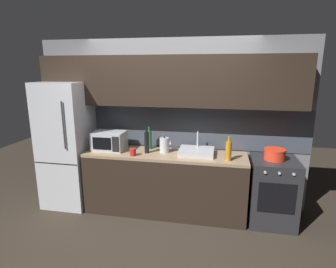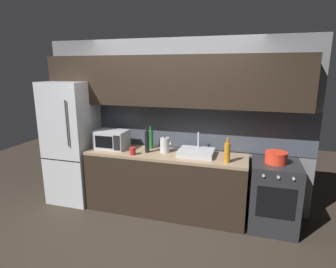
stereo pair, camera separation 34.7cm
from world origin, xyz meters
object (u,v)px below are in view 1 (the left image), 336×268
at_px(oven_range, 272,191).
at_px(kettle, 164,145).
at_px(mug_red, 133,152).
at_px(wine_bottle_dark, 147,142).
at_px(microwave, 109,141).
at_px(wine_bottle_green, 149,140).
at_px(refrigerator, 67,145).
at_px(wine_bottle_amber, 229,151).
at_px(cooking_pot, 275,154).

distance_m(oven_range, kettle, 1.60).
bearing_deg(mug_red, oven_range, 5.99).
height_order(wine_bottle_dark, mug_red, wine_bottle_dark).
xyz_separation_m(kettle, mug_red, (-0.39, -0.24, -0.06)).
relative_size(microwave, wine_bottle_green, 1.37).
height_order(oven_range, wine_bottle_green, wine_bottle_green).
xyz_separation_m(refrigerator, wine_bottle_green, (1.24, 0.18, 0.10)).
bearing_deg(refrigerator, wine_bottle_green, 8.14).
xyz_separation_m(refrigerator, mug_red, (1.11, -0.20, 0.01)).
bearing_deg(wine_bottle_dark, oven_range, 1.10).
height_order(kettle, wine_bottle_amber, wine_bottle_amber).
relative_size(wine_bottle_dark, mug_red, 3.64).
distance_m(microwave, kettle, 0.83).
relative_size(microwave, wine_bottle_dark, 1.23).
distance_m(mug_red, cooking_pot, 1.89).
bearing_deg(wine_bottle_amber, microwave, 174.48).
distance_m(refrigerator, wine_bottle_amber, 2.40).
height_order(microwave, wine_bottle_dark, wine_bottle_dark).
height_order(kettle, wine_bottle_dark, wine_bottle_dark).
height_order(wine_bottle_green, cooking_pot, wine_bottle_green).
distance_m(wine_bottle_dark, mug_red, 0.25).
relative_size(kettle, wine_bottle_dark, 0.63).
relative_size(wine_bottle_amber, cooking_pot, 1.18).
relative_size(wine_bottle_dark, cooking_pot, 1.37).
bearing_deg(wine_bottle_amber, mug_red, -177.65).
bearing_deg(mug_red, microwave, 153.21).
bearing_deg(wine_bottle_dark, wine_bottle_green, 95.93).
xyz_separation_m(microwave, wine_bottle_green, (0.56, 0.16, 0.00)).
xyz_separation_m(refrigerator, oven_range, (3.01, -0.00, -0.49)).
bearing_deg(kettle, oven_range, -1.74).
bearing_deg(wine_bottle_green, refrigerator, -171.86).
height_order(kettle, mug_red, kettle).
xyz_separation_m(wine_bottle_amber, mug_red, (-1.28, -0.05, -0.08)).
bearing_deg(oven_range, microwave, 179.52).
relative_size(wine_bottle_amber, mug_red, 3.15).
distance_m(wine_bottle_amber, wine_bottle_green, 1.20).
bearing_deg(oven_range, kettle, 178.26).
distance_m(oven_range, wine_bottle_dark, 1.85).
height_order(wine_bottle_dark, cooking_pot, wine_bottle_dark).
height_order(oven_range, kettle, kettle).
xyz_separation_m(oven_range, wine_bottle_dark, (-1.74, -0.03, 0.61)).
xyz_separation_m(microwave, wine_bottle_amber, (1.72, -0.17, -0.00)).
relative_size(oven_range, kettle, 3.81).
distance_m(refrigerator, oven_range, 3.05).
bearing_deg(mug_red, wine_bottle_green, 70.95).
distance_m(oven_range, microwave, 2.40).
bearing_deg(wine_bottle_dark, cooking_pot, 1.15).
xyz_separation_m(kettle, wine_bottle_amber, (0.89, -0.19, 0.03)).
height_order(wine_bottle_amber, mug_red, wine_bottle_amber).
bearing_deg(oven_range, cooking_pot, 174.26).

